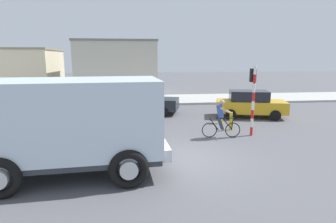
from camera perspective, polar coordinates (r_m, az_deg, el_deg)
ground_plane at (r=10.05m, az=2.75°, el=-9.44°), size 120.00×120.00×0.00m
sidewalk_far at (r=23.11m, az=-2.89°, el=2.47°), size 80.00×5.00×0.16m
truck_foreground at (r=8.68m, az=-19.20°, el=-1.87°), size 5.56×3.09×2.90m
cyclist at (r=12.45m, az=10.95°, el=-1.46°), size 1.72×0.52×1.72m
traffic_light_pole at (r=13.00m, az=17.20°, el=4.15°), size 0.24×0.43×3.20m
car_red_near at (r=17.63m, az=-4.62°, el=2.19°), size 4.31×2.74×1.60m
car_white_mid at (r=17.24m, az=16.65°, el=1.56°), size 4.30×2.63×1.60m
pedestrian_near_kerb at (r=18.95m, az=-17.83°, el=2.40°), size 0.34×0.22×1.62m
bollard_near at (r=13.95m, az=12.88°, el=-1.94°), size 0.14×0.14×0.90m
bollard_far at (r=15.24m, az=11.12°, el=-0.78°), size 0.14×0.14×0.90m
building_corner_left at (r=32.95m, az=-28.50°, el=7.50°), size 7.70×7.02×4.48m
building_mid_block at (r=29.31m, az=-10.37°, el=9.09°), size 7.89×6.84×5.22m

